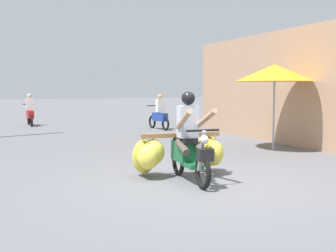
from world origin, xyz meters
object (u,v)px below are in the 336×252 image
motorbike_main_loaded (176,150)px  market_umbrella_near_shop (275,73)px  motorbike_distant_ahead_right (30,113)px  motorbike_distant_ahead_left (160,115)px

motorbike_main_loaded → market_umbrella_near_shop: size_ratio=0.84×
motorbike_main_loaded → motorbike_distant_ahead_right: motorbike_main_loaded is taller
motorbike_main_loaded → motorbike_distant_ahead_left: size_ratio=1.17×
motorbike_main_loaded → market_umbrella_near_shop: bearing=31.3°
motorbike_distant_ahead_left → motorbike_distant_ahead_right: 5.88m
motorbike_distant_ahead_right → market_umbrella_near_shop: market_umbrella_near_shop is taller
market_umbrella_near_shop → motorbike_main_loaded: bearing=-148.7°
motorbike_main_loaded → motorbike_distant_ahead_right: (-1.58, 12.37, 0.06)m
market_umbrella_near_shop → motorbike_distant_ahead_right: bearing=118.0°
motorbike_distant_ahead_left → motorbike_distant_ahead_right: bearing=141.4°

